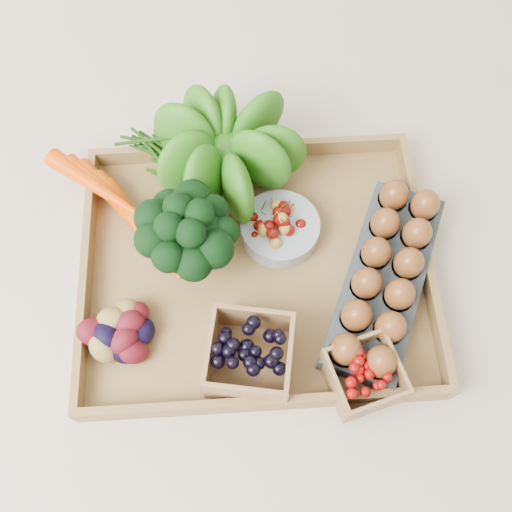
{
  "coord_description": "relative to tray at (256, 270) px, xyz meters",
  "views": [
    {
      "loc": [
        -0.02,
        -0.37,
        0.86
      ],
      "look_at": [
        0.0,
        0.0,
        0.06
      ],
      "focal_mm": 40.0,
      "sensor_mm": 36.0,
      "label": 1
    }
  ],
  "objects": [
    {
      "name": "punnet_raspberry",
      "position": [
        0.14,
        -0.19,
        0.04
      ],
      "size": [
        0.12,
        0.12,
        0.07
      ],
      "primitive_type": "cube",
      "rotation": [
        0.0,
        0.0,
        0.27
      ],
      "color": "#760605",
      "rests_on": "tray"
    },
    {
      "name": "carrots",
      "position": [
        -0.21,
        0.11,
        0.03
      ],
      "size": [
        0.23,
        0.16,
        0.05
      ],
      "primitive_type": null,
      "color": "#EF4600",
      "rests_on": "tray"
    },
    {
      "name": "potatoes",
      "position": [
        -0.21,
        -0.1,
        0.04
      ],
      "size": [
        0.12,
        0.12,
        0.07
      ],
      "primitive_type": null,
      "color": "#470B13",
      "rests_on": "tray"
    },
    {
      "name": "cherry_bowl",
      "position": [
        0.04,
        0.06,
        0.02
      ],
      "size": [
        0.13,
        0.13,
        0.03
      ],
      "primitive_type": "cylinder",
      "color": "#8C9EA5",
      "rests_on": "tray"
    },
    {
      "name": "egg_carton",
      "position": [
        0.2,
        -0.04,
        0.03
      ],
      "size": [
        0.24,
        0.34,
        0.04
      ],
      "primitive_type": "cube",
      "rotation": [
        0.0,
        0.0,
        -0.42
      ],
      "color": "#333C41",
      "rests_on": "tray"
    },
    {
      "name": "ground",
      "position": [
        0.0,
        0.0,
        -0.01
      ],
      "size": [
        4.0,
        4.0,
        0.0
      ],
      "primitive_type": "plane",
      "color": "beige",
      "rests_on": "ground"
    },
    {
      "name": "lettuce",
      "position": [
        -0.04,
        0.18,
        0.09
      ],
      "size": [
        0.17,
        0.17,
        0.17
      ],
      "primitive_type": "sphere",
      "color": "#18560D",
      "rests_on": "tray"
    },
    {
      "name": "tray",
      "position": [
        0.0,
        0.0,
        0.0
      ],
      "size": [
        0.55,
        0.45,
        0.01
      ],
      "primitive_type": "cube",
      "color": "olive",
      "rests_on": "ground"
    },
    {
      "name": "punnet_blackberry",
      "position": [
        -0.02,
        -0.16,
        0.05
      ],
      "size": [
        0.14,
        0.14,
        0.08
      ],
      "primitive_type": "cube",
      "rotation": [
        0.0,
        0.0,
        -0.18
      ],
      "color": "black",
      "rests_on": "tray"
    },
    {
      "name": "broccoli",
      "position": [
        -0.1,
        0.02,
        0.07
      ],
      "size": [
        0.15,
        0.15,
        0.12
      ],
      "primitive_type": null,
      "color": "black",
      "rests_on": "tray"
    }
  ]
}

